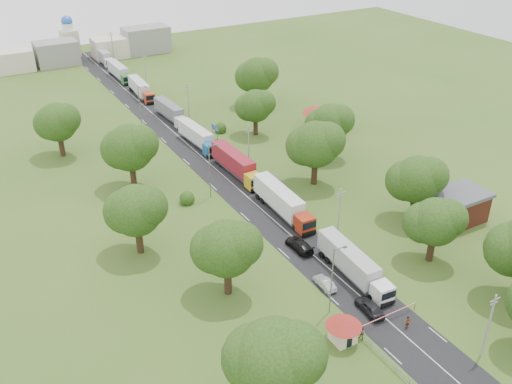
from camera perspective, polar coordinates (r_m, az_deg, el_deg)
ground at (r=91.42m, az=2.69°, el=-3.63°), size 260.00×260.00×0.00m
road at (r=106.49m, az=-3.04°, el=1.41°), size 8.00×200.00×0.04m
boom_barrier at (r=74.52m, az=12.32°, el=-12.28°), size 9.22×0.35×1.18m
guard_booth at (r=70.65m, az=8.75°, el=-13.21°), size 4.40×4.40×3.45m
info_sign at (r=119.50m, az=-4.15°, el=6.16°), size 0.12×3.10×4.10m
pole_0 at (r=71.50m, az=22.24°, el=-12.18°), size 1.60×0.24×9.00m
pole_1 at (r=86.91m, az=8.30°, el=-2.18°), size 1.60×0.24×9.00m
pole_2 at (r=107.53m, az=-0.74°, el=4.52°), size 1.60×0.24×9.00m
pole_3 at (r=130.92m, az=-6.79°, el=8.90°), size 1.60×0.24×9.00m
pole_4 at (r=155.84m, az=-11.04°, el=11.86°), size 1.60×0.24×9.00m
pole_5 at (r=181.66m, az=-14.16°, el=13.95°), size 1.60×0.24×9.00m
lamp_0 at (r=72.37m, az=7.70°, el=-8.45°), size 2.03×0.22×10.00m
lamp_1 at (r=97.90m, az=-4.58°, el=2.39°), size 2.03×0.22×10.00m
lamp_2 at (r=127.99m, az=-11.48°, el=8.45°), size 2.03×0.22×10.00m
tree_2 at (r=84.45m, az=17.46°, el=-2.82°), size 8.00×8.00×10.10m
tree_3 at (r=93.93m, az=15.78°, el=1.25°), size 8.80×8.80×11.07m
tree_4 at (r=101.59m, az=5.95°, el=4.79°), size 9.60×9.60×12.05m
tree_5 at (r=112.70m, az=7.37°, el=6.86°), size 8.80×8.80×11.07m
tree_6 at (r=122.51m, az=-0.08°, el=8.63°), size 8.00×8.00×10.10m
tree_7 at (r=138.68m, az=0.07°, el=11.63°), size 9.60×9.60×12.05m
tree_9 at (r=58.33m, az=1.79°, el=-16.21°), size 9.60×9.60×12.05m
tree_10 at (r=74.09m, az=-2.99°, el=-5.60°), size 8.80×8.80×11.07m
tree_11 at (r=83.84m, az=-11.97°, el=-1.78°), size 8.80×8.80×11.07m
tree_12 at (r=102.20m, az=-12.54°, el=4.38°), size 9.60×9.60×12.05m
tree_13 at (r=118.88m, az=-19.28°, el=6.64°), size 8.80×8.80×11.07m
house_brick at (r=97.74m, az=19.62°, el=-1.32°), size 8.60×6.60×5.20m
house_cream at (r=127.30m, az=7.02°, el=7.79°), size 10.08×10.08×5.80m
distant_town at (r=185.46m, az=-16.04°, el=13.63°), size 52.00×8.00×8.00m
church at (r=191.59m, az=-18.16°, el=14.39°), size 5.00×5.00×12.30m
truck_0 at (r=80.82m, az=9.62°, el=-7.10°), size 3.21×14.82×4.09m
truck_1 at (r=94.07m, az=2.62°, el=-0.97°), size 3.09×15.71×4.35m
truck_2 at (r=106.59m, az=-2.02°, el=2.84°), size 2.95×15.47×4.28m
truck_3 at (r=119.33m, az=-5.87°, el=5.55°), size 3.10×14.09×3.89m
truck_4 at (r=133.36m, az=-8.54°, el=7.94°), size 3.02×13.85×3.83m
truck_5 at (r=150.04m, az=-11.48°, el=10.10°), size 3.03×14.19×3.92m
truck_6 at (r=165.45m, az=-13.54°, el=11.65°), size 2.52×14.15×3.92m
truck_7 at (r=181.86m, az=-15.09°, el=13.02°), size 2.52×14.47×4.01m
car_lane_front at (r=76.09m, az=11.31°, el=-11.22°), size 2.22×4.88×1.62m
car_lane_mid at (r=79.30m, az=6.88°, el=-9.02°), size 1.56×4.10×1.33m
car_lane_rear at (r=86.19m, az=4.36°, el=-5.30°), size 2.34×5.50×1.58m
car_verge_near at (r=103.61m, az=1.67°, el=1.11°), size 3.32×5.99×1.59m
car_verge_far at (r=119.47m, az=-3.70°, el=4.95°), size 2.41×4.24×1.36m
pedestrian_near at (r=74.78m, az=14.93°, el=-12.51°), size 0.67×0.46×1.76m
pedestrian_booth at (r=71.97m, az=10.52°, el=-13.79°), size 0.90×1.04×1.85m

